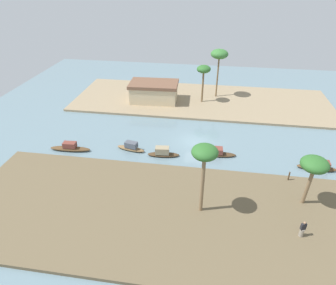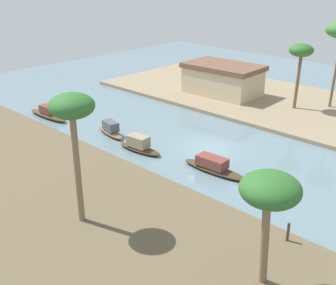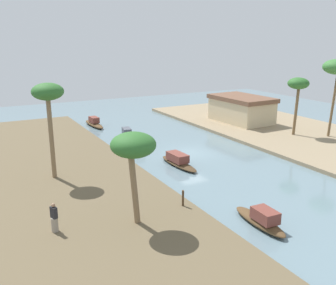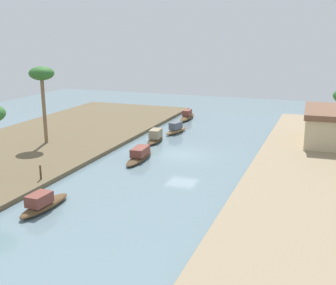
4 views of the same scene
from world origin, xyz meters
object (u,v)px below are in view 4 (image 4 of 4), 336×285
(sampan_foreground, at_px, (176,129))
(sampan_near_left_bank, at_px, (43,203))
(sampan_with_red_awning, at_px, (155,137))
(mooring_post, at_px, (41,172))
(sampan_open_hull, at_px, (187,116))
(palm_tree_left_near, at_px, (42,77))
(sampan_with_tall_canopy, at_px, (140,155))
(riverside_building, at_px, (331,126))

(sampan_foreground, bearing_deg, sampan_near_left_bank, 9.70)
(sampan_with_red_awning, distance_m, mooring_post, 14.20)
(sampan_open_hull, height_order, palm_tree_left_near, palm_tree_left_near)
(sampan_open_hull, bearing_deg, sampan_foreground, 5.95)
(sampan_with_red_awning, relative_size, palm_tree_left_near, 0.56)
(sampan_with_red_awning, bearing_deg, sampan_with_tall_canopy, 4.37)
(sampan_foreground, height_order, sampan_near_left_bank, sampan_foreground)
(sampan_foreground, xyz_separation_m, riverside_building, (-0.04, 15.08, 1.48))
(riverside_building, bearing_deg, mooring_post, -48.44)
(sampan_foreground, relative_size, sampan_open_hull, 0.73)
(palm_tree_left_near, distance_m, riverside_building, 26.59)
(sampan_foreground, distance_m, sampan_with_tall_canopy, 10.27)
(sampan_near_left_bank, bearing_deg, sampan_with_red_awning, -177.55)
(sampan_foreground, distance_m, mooring_post, 18.35)
(mooring_post, bearing_deg, palm_tree_left_near, -146.49)
(sampan_near_left_bank, height_order, mooring_post, mooring_post)
(sampan_open_hull, relative_size, riverside_building, 0.64)
(sampan_foreground, relative_size, palm_tree_left_near, 0.54)
(sampan_foreground, relative_size, mooring_post, 3.73)
(sampan_open_hull, height_order, riverside_building, riverside_building)
(sampan_with_tall_canopy, bearing_deg, sampan_open_hull, -177.81)
(mooring_post, bearing_deg, sampan_with_tall_canopy, 152.36)
(sampan_foreground, height_order, riverside_building, riverside_building)
(mooring_post, bearing_deg, sampan_open_hull, 174.55)
(mooring_post, relative_size, palm_tree_left_near, 0.14)
(sampan_open_hull, relative_size, mooring_post, 5.09)
(sampan_with_tall_canopy, bearing_deg, sampan_near_left_bank, -8.69)
(sampan_near_left_bank, height_order, sampan_open_hull, sampan_open_hull)
(riverside_building, bearing_deg, sampan_foreground, -92.25)
(sampan_near_left_bank, distance_m, mooring_post, 4.81)
(palm_tree_left_near, bearing_deg, sampan_with_tall_canopy, 83.59)
(sampan_foreground, height_order, mooring_post, mooring_post)
(sampan_with_red_awning, bearing_deg, mooring_post, -17.64)
(sampan_with_tall_canopy, relative_size, palm_tree_left_near, 0.71)
(mooring_post, bearing_deg, sampan_near_left_bank, 37.43)
(sampan_foreground, distance_m, palm_tree_left_near, 14.43)
(sampan_with_tall_canopy, distance_m, palm_tree_left_near, 11.62)
(sampan_with_red_awning, relative_size, mooring_post, 3.87)
(sampan_foreground, bearing_deg, sampan_with_red_awning, 2.69)
(sampan_with_tall_canopy, height_order, riverside_building, riverside_building)
(mooring_post, distance_m, palm_tree_left_near, 11.96)
(sampan_with_tall_canopy, xyz_separation_m, palm_tree_left_near, (-1.11, -9.90, 5.97))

